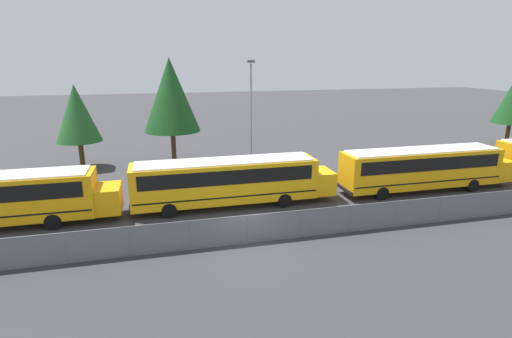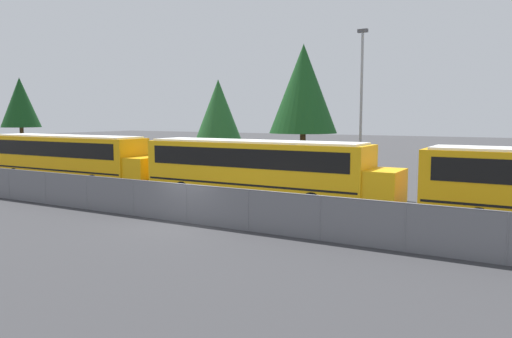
{
  "view_description": "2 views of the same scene",
  "coord_description": "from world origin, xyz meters",
  "px_view_note": "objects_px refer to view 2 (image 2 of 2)",
  "views": [
    {
      "loc": [
        -4.36,
        -19.45,
        9.8
      ],
      "look_at": [
        1.94,
        5.75,
        2.55
      ],
      "focal_mm": 28.0,
      "sensor_mm": 36.0,
      "label": 1
    },
    {
      "loc": [
        12.94,
        -16.47,
        4.49
      ],
      "look_at": [
        -0.45,
        6.61,
        1.66
      ],
      "focal_mm": 35.0,
      "sensor_mm": 36.0,
      "label": 2
    }
  ],
  "objects_px": {
    "tree_1": "(20,103)",
    "tree_2": "(303,89)",
    "tree_3": "(218,110)",
    "school_bus_1": "(69,155)",
    "school_bus_2": "(259,166)",
    "light_pole": "(361,104)"
  },
  "relations": [
    {
      "from": "tree_1",
      "to": "tree_2",
      "type": "relative_size",
      "value": 0.9
    },
    {
      "from": "light_pole",
      "to": "tree_2",
      "type": "relative_size",
      "value": 0.97
    },
    {
      "from": "tree_1",
      "to": "tree_3",
      "type": "bearing_deg",
      "value": -2.2
    },
    {
      "from": "tree_1",
      "to": "tree_2",
      "type": "height_order",
      "value": "tree_2"
    },
    {
      "from": "tree_1",
      "to": "school_bus_1",
      "type": "bearing_deg",
      "value": -29.23
    },
    {
      "from": "school_bus_1",
      "to": "light_pole",
      "type": "distance_m",
      "value": 19.13
    },
    {
      "from": "light_pole",
      "to": "tree_3",
      "type": "bearing_deg",
      "value": 157.4
    },
    {
      "from": "tree_3",
      "to": "school_bus_2",
      "type": "bearing_deg",
      "value": -48.6
    },
    {
      "from": "light_pole",
      "to": "tree_2",
      "type": "bearing_deg",
      "value": 139.79
    },
    {
      "from": "school_bus_2",
      "to": "tree_1",
      "type": "xyz_separation_m",
      "value": [
        -39.72,
        14.02,
        4.14
      ]
    },
    {
      "from": "school_bus_1",
      "to": "light_pole",
      "type": "relative_size",
      "value": 1.45
    },
    {
      "from": "light_pole",
      "to": "tree_2",
      "type": "distance_m",
      "value": 8.31
    },
    {
      "from": "school_bus_2",
      "to": "tree_1",
      "type": "relative_size",
      "value": 1.56
    },
    {
      "from": "school_bus_1",
      "to": "school_bus_2",
      "type": "height_order",
      "value": "same"
    },
    {
      "from": "school_bus_1",
      "to": "tree_3",
      "type": "relative_size",
      "value": 1.83
    },
    {
      "from": "tree_2",
      "to": "tree_3",
      "type": "height_order",
      "value": "tree_2"
    },
    {
      "from": "tree_1",
      "to": "tree_2",
      "type": "xyz_separation_m",
      "value": [
        36.57,
        -1.84,
        0.48
      ]
    },
    {
      "from": "tree_1",
      "to": "tree_2",
      "type": "bearing_deg",
      "value": -2.88
    },
    {
      "from": "school_bus_1",
      "to": "tree_2",
      "type": "xyz_separation_m",
      "value": [
        11.21,
        12.35,
        4.61
      ]
    },
    {
      "from": "school_bus_1",
      "to": "tree_2",
      "type": "bearing_deg",
      "value": 47.77
    },
    {
      "from": "tree_2",
      "to": "tree_3",
      "type": "xyz_separation_m",
      "value": [
        -8.26,
        0.75,
        -1.5
      ]
    },
    {
      "from": "school_bus_1",
      "to": "tree_2",
      "type": "relative_size",
      "value": 1.41
    }
  ]
}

